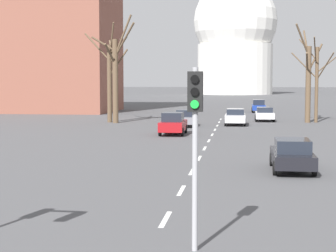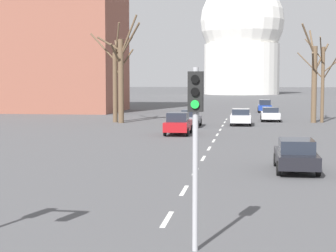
{
  "view_description": "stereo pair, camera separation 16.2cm",
  "coord_description": "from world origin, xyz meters",
  "px_view_note": "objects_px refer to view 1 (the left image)",
  "views": [
    {
      "loc": [
        2.23,
        -7.01,
        4.13
      ],
      "look_at": [
        0.57,
        5.66,
        3.11
      ],
      "focal_mm": 60.0,
      "sensor_mm": 36.0,
      "label": 1
    },
    {
      "loc": [
        2.39,
        -6.99,
        4.13
      ],
      "look_at": [
        0.57,
        5.66,
        3.11
      ],
      "focal_mm": 60.0,
      "sensor_mm": 36.0,
      "label": 2
    }
  ],
  "objects_px": {
    "traffic_signal_centre_tall": "(195,123)",
    "sedan_mid_centre": "(235,117)",
    "sedan_near_right": "(292,155)",
    "sedan_distant_centre": "(259,106)",
    "sedan_far_left": "(173,124)",
    "sedan_far_right": "(185,118)",
    "sedan_near_left": "(265,114)"
  },
  "relations": [
    {
      "from": "traffic_signal_centre_tall",
      "to": "sedan_far_right",
      "type": "xyz_separation_m",
      "value": [
        -3.98,
        37.47,
        -2.35
      ]
    },
    {
      "from": "sedan_near_right",
      "to": "sedan_far_right",
      "type": "xyz_separation_m",
      "value": [
        -7.42,
        24.66,
        0.02
      ]
    },
    {
      "from": "traffic_signal_centre_tall",
      "to": "sedan_distant_centre",
      "type": "relative_size",
      "value": 0.99
    },
    {
      "from": "traffic_signal_centre_tall",
      "to": "sedan_mid_centre",
      "type": "height_order",
      "value": "traffic_signal_centre_tall"
    },
    {
      "from": "sedan_far_right",
      "to": "sedan_distant_centre",
      "type": "xyz_separation_m",
      "value": [
        7.36,
        24.92,
        0.06
      ]
    },
    {
      "from": "sedan_near_right",
      "to": "sedan_far_right",
      "type": "distance_m",
      "value": 25.76
    },
    {
      "from": "sedan_far_left",
      "to": "sedan_far_right",
      "type": "height_order",
      "value": "sedan_far_left"
    },
    {
      "from": "sedan_near_right",
      "to": "sedan_near_left",
      "type": "bearing_deg",
      "value": 89.92
    },
    {
      "from": "sedan_near_left",
      "to": "sedan_mid_centre",
      "type": "distance_m",
      "value": 6.4
    },
    {
      "from": "sedan_near_left",
      "to": "sedan_near_right",
      "type": "relative_size",
      "value": 0.93
    },
    {
      "from": "sedan_mid_centre",
      "to": "sedan_near_right",
      "type": "bearing_deg",
      "value": -83.87
    },
    {
      "from": "sedan_far_right",
      "to": "sedan_distant_centre",
      "type": "relative_size",
      "value": 0.9
    },
    {
      "from": "sedan_near_right",
      "to": "sedan_distant_centre",
      "type": "xyz_separation_m",
      "value": [
        -0.06,
        49.59,
        0.08
      ]
    },
    {
      "from": "traffic_signal_centre_tall",
      "to": "sedan_near_left",
      "type": "height_order",
      "value": "traffic_signal_centre_tall"
    },
    {
      "from": "sedan_near_left",
      "to": "sedan_distant_centre",
      "type": "height_order",
      "value": "sedan_distant_centre"
    },
    {
      "from": "traffic_signal_centre_tall",
      "to": "sedan_far_left",
      "type": "bearing_deg",
      "value": 97.97
    },
    {
      "from": "traffic_signal_centre_tall",
      "to": "sedan_distant_centre",
      "type": "xyz_separation_m",
      "value": [
        3.37,
        62.39,
        -2.28
      ]
    },
    {
      "from": "traffic_signal_centre_tall",
      "to": "sedan_mid_centre",
      "type": "distance_m",
      "value": 39.92
    },
    {
      "from": "sedan_mid_centre",
      "to": "sedan_far_left",
      "type": "relative_size",
      "value": 1.04
    },
    {
      "from": "traffic_signal_centre_tall",
      "to": "sedan_near_right",
      "type": "height_order",
      "value": "traffic_signal_centre_tall"
    },
    {
      "from": "sedan_distant_centre",
      "to": "sedan_far_right",
      "type": "bearing_deg",
      "value": -106.45
    },
    {
      "from": "sedan_mid_centre",
      "to": "sedan_far_left",
      "type": "xyz_separation_m",
      "value": [
        -4.68,
        -10.24,
        0.06
      ]
    },
    {
      "from": "sedan_near_left",
      "to": "sedan_far_left",
      "type": "xyz_separation_m",
      "value": [
        -7.63,
        -15.92,
        0.11
      ]
    },
    {
      "from": "sedan_near_left",
      "to": "sedan_mid_centre",
      "type": "height_order",
      "value": "sedan_mid_centre"
    },
    {
      "from": "traffic_signal_centre_tall",
      "to": "sedan_far_right",
      "type": "height_order",
      "value": "traffic_signal_centre_tall"
    },
    {
      "from": "sedan_mid_centre",
      "to": "sedan_far_left",
      "type": "height_order",
      "value": "sedan_far_left"
    },
    {
      "from": "sedan_mid_centre",
      "to": "sedan_far_right",
      "type": "distance_m",
      "value": 5.11
    },
    {
      "from": "sedan_far_right",
      "to": "sedan_mid_centre",
      "type": "bearing_deg",
      "value": 27.77
    },
    {
      "from": "sedan_near_left",
      "to": "sedan_far_left",
      "type": "bearing_deg",
      "value": -115.6
    },
    {
      "from": "sedan_mid_centre",
      "to": "sedan_distant_centre",
      "type": "relative_size",
      "value": 0.97
    },
    {
      "from": "traffic_signal_centre_tall",
      "to": "sedan_distant_centre",
      "type": "bearing_deg",
      "value": 86.9
    },
    {
      "from": "sedan_far_left",
      "to": "sedan_distant_centre",
      "type": "xyz_separation_m",
      "value": [
        7.52,
        32.78,
        -0.02
      ]
    }
  ]
}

